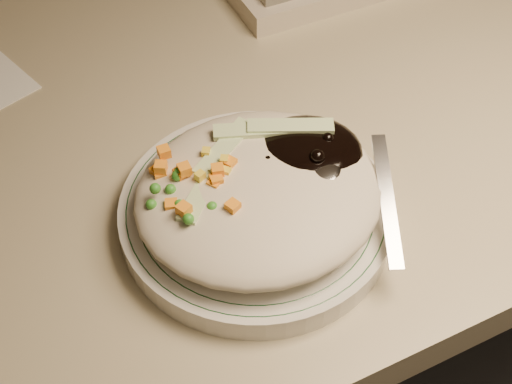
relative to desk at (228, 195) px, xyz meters
name	(u,v)px	position (x,y,z in m)	size (l,w,h in m)	color
desk	(228,195)	(0.00, 0.00, 0.00)	(1.40, 0.70, 0.74)	tan
plate	(256,213)	(-0.06, -0.20, 0.21)	(0.22, 0.22, 0.02)	silver
plate_rim	(256,205)	(-0.06, -0.20, 0.22)	(0.21, 0.21, 0.00)	#144723
meal	(262,186)	(-0.05, -0.20, 0.24)	(0.21, 0.19, 0.05)	#B6AB93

